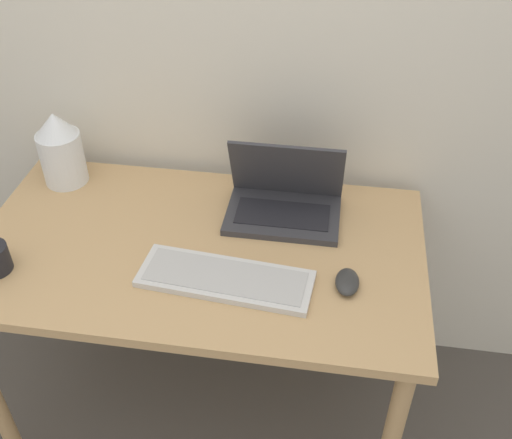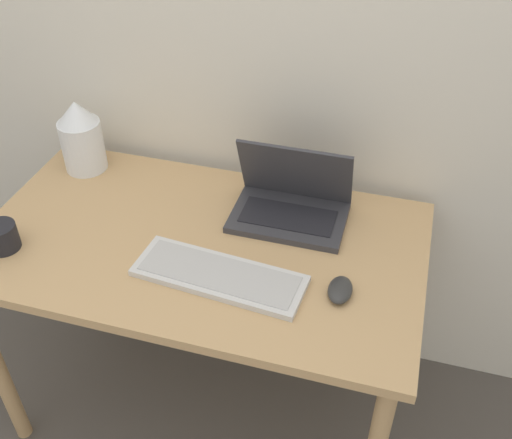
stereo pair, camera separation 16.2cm
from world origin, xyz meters
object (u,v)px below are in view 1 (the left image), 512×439
(vase, at_px, (60,149))
(mouse, at_px, (347,282))
(keyboard, at_px, (225,279))
(laptop, at_px, (284,199))

(vase, bearing_deg, mouse, -20.96)
(keyboard, height_order, vase, vase)
(vase, bearing_deg, laptop, -5.01)
(laptop, xyz_separation_m, keyboard, (-0.12, -0.32, -0.04))
(keyboard, bearing_deg, vase, 147.47)
(mouse, bearing_deg, keyboard, -174.53)
(laptop, relative_size, vase, 1.38)
(keyboard, xyz_separation_m, mouse, (0.32, 0.03, 0.01))
(mouse, xyz_separation_m, vase, (-0.91, 0.35, 0.10))
(laptop, relative_size, keyboard, 0.71)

